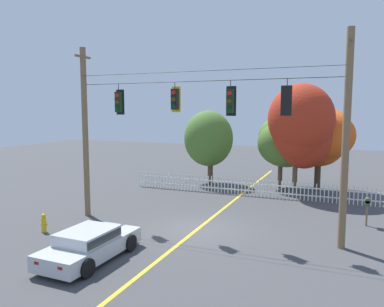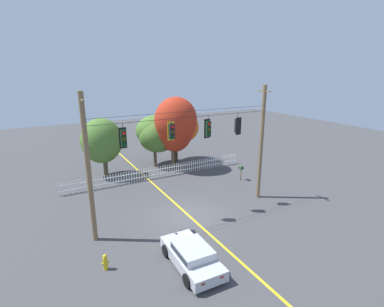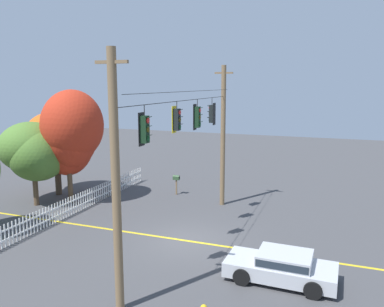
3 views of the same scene
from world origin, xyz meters
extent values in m
plane|color=#424244|center=(0.00, 0.00, 0.00)|extent=(80.00, 80.00, 0.00)
cube|color=gold|center=(0.00, 0.00, 0.00)|extent=(0.16, 36.00, 0.01)
cylinder|color=brown|center=(-6.06, 0.00, 4.21)|extent=(0.28, 0.28, 8.42)
cylinder|color=brown|center=(6.06, 0.00, 4.21)|extent=(0.28, 0.28, 8.42)
cube|color=brown|center=(-6.06, 0.00, 7.97)|extent=(0.10, 1.10, 0.10)
cube|color=brown|center=(6.06, 0.00, 7.97)|extent=(0.10, 1.10, 0.10)
cylinder|color=black|center=(0.00, 0.00, 6.62)|extent=(11.92, 0.02, 0.02)
cylinder|color=black|center=(0.00, -0.25, 7.02)|extent=(11.92, 0.02, 0.02)
cylinder|color=black|center=(-4.04, 0.00, 6.43)|extent=(0.03, 0.03, 0.38)
cube|color=black|center=(-4.04, 0.13, 5.75)|extent=(0.43, 0.02, 1.19)
cube|color=black|center=(-4.04, 0.00, 5.75)|extent=(0.30, 0.24, 0.96)
cylinder|color=red|center=(-4.04, -0.14, 6.08)|extent=(0.20, 0.03, 0.20)
cube|color=black|center=(-4.04, -0.18, 6.19)|extent=(0.22, 0.12, 0.06)
cylinder|color=#463B09|center=(-4.04, -0.14, 5.75)|extent=(0.20, 0.03, 0.20)
cube|color=black|center=(-4.04, -0.18, 5.87)|extent=(0.22, 0.12, 0.06)
cylinder|color=#073513|center=(-4.04, -0.14, 5.43)|extent=(0.20, 0.03, 0.20)
cube|color=black|center=(-4.04, -0.18, 5.55)|extent=(0.22, 0.12, 0.06)
cylinder|color=black|center=(-1.09, 0.00, 6.46)|extent=(0.03, 0.03, 0.31)
cube|color=yellow|center=(-1.09, 0.13, 5.85)|extent=(0.43, 0.02, 1.14)
cube|color=black|center=(-1.09, 0.00, 5.85)|extent=(0.30, 0.24, 0.92)
cylinder|color=red|center=(-1.09, -0.14, 6.16)|extent=(0.20, 0.03, 0.20)
cube|color=black|center=(-1.09, -0.18, 6.27)|extent=(0.22, 0.12, 0.06)
cylinder|color=#463B09|center=(-1.09, -0.14, 5.85)|extent=(0.20, 0.03, 0.20)
cube|color=black|center=(-1.09, -0.18, 5.97)|extent=(0.22, 0.12, 0.06)
cylinder|color=#073513|center=(-1.09, -0.14, 5.55)|extent=(0.20, 0.03, 0.20)
cube|color=black|center=(-1.09, -0.18, 5.66)|extent=(0.22, 0.12, 0.06)
cylinder|color=black|center=(1.48, 0.00, 6.44)|extent=(0.03, 0.03, 0.36)
cube|color=black|center=(1.48, 0.13, 5.76)|extent=(0.43, 0.02, 1.25)
cube|color=black|center=(1.48, 0.00, 5.76)|extent=(0.30, 0.24, 1.01)
cylinder|color=red|center=(1.48, -0.14, 6.09)|extent=(0.20, 0.03, 0.20)
cube|color=black|center=(1.48, -0.18, 6.21)|extent=(0.22, 0.12, 0.06)
cylinder|color=#463B09|center=(1.48, -0.14, 5.76)|extent=(0.20, 0.03, 0.20)
cube|color=black|center=(1.48, -0.18, 5.87)|extent=(0.22, 0.12, 0.06)
cylinder|color=#073513|center=(1.48, -0.14, 5.42)|extent=(0.20, 0.03, 0.20)
cube|color=black|center=(1.48, -0.18, 5.53)|extent=(0.22, 0.12, 0.06)
cylinder|color=black|center=(3.81, 0.00, 6.42)|extent=(0.03, 0.03, 0.39)
cube|color=black|center=(3.81, -0.13, 5.75)|extent=(0.43, 0.02, 1.18)
cube|color=black|center=(3.81, 0.00, 5.75)|extent=(0.30, 0.24, 0.95)
cylinder|color=red|center=(3.81, 0.14, 6.06)|extent=(0.20, 0.03, 0.20)
cube|color=black|center=(3.81, 0.18, 6.18)|extent=(0.22, 0.12, 0.06)
cylinder|color=#463B09|center=(3.81, 0.14, 5.75)|extent=(0.20, 0.03, 0.20)
cube|color=black|center=(3.81, 0.18, 5.86)|extent=(0.22, 0.12, 0.06)
cylinder|color=#073513|center=(3.81, 0.14, 5.43)|extent=(0.20, 0.03, 0.20)
cube|color=black|center=(3.81, 0.18, 5.54)|extent=(0.22, 0.12, 0.06)
cube|color=white|center=(-7.37, 7.48, 0.54)|extent=(0.06, 0.04, 1.07)
cube|color=white|center=(-7.15, 7.48, 0.54)|extent=(0.06, 0.04, 1.07)
cube|color=white|center=(-6.92, 7.48, 0.54)|extent=(0.06, 0.04, 1.07)
cube|color=white|center=(-6.70, 7.48, 0.54)|extent=(0.06, 0.04, 1.07)
cube|color=white|center=(-6.47, 7.48, 0.54)|extent=(0.06, 0.04, 1.07)
cube|color=white|center=(-6.24, 7.48, 0.54)|extent=(0.06, 0.04, 1.07)
cube|color=white|center=(-6.02, 7.48, 0.54)|extent=(0.06, 0.04, 1.07)
cube|color=white|center=(-5.79, 7.48, 0.54)|extent=(0.06, 0.04, 1.07)
cube|color=white|center=(-5.57, 7.48, 0.54)|extent=(0.06, 0.04, 1.07)
cube|color=white|center=(-5.34, 7.48, 0.54)|extent=(0.06, 0.04, 1.07)
cube|color=white|center=(-5.12, 7.48, 0.54)|extent=(0.06, 0.04, 1.07)
cube|color=white|center=(-4.89, 7.48, 0.54)|extent=(0.06, 0.04, 1.07)
cube|color=white|center=(-4.67, 7.48, 0.54)|extent=(0.06, 0.04, 1.07)
cube|color=white|center=(-4.44, 7.48, 0.54)|extent=(0.06, 0.04, 1.07)
cube|color=white|center=(-4.22, 7.48, 0.54)|extent=(0.06, 0.04, 1.07)
cube|color=white|center=(-3.99, 7.48, 0.54)|extent=(0.06, 0.04, 1.07)
cube|color=white|center=(-3.77, 7.48, 0.54)|extent=(0.06, 0.04, 1.07)
cube|color=white|center=(-3.54, 7.48, 0.54)|extent=(0.06, 0.04, 1.07)
cube|color=white|center=(-3.31, 7.48, 0.54)|extent=(0.06, 0.04, 1.07)
cube|color=white|center=(-3.09, 7.48, 0.54)|extent=(0.06, 0.04, 1.07)
cube|color=white|center=(-2.86, 7.48, 0.54)|extent=(0.06, 0.04, 1.07)
cube|color=white|center=(-2.64, 7.48, 0.54)|extent=(0.06, 0.04, 1.07)
cube|color=white|center=(-2.41, 7.48, 0.54)|extent=(0.06, 0.04, 1.07)
cube|color=white|center=(-2.19, 7.48, 0.54)|extent=(0.06, 0.04, 1.07)
cube|color=white|center=(-1.96, 7.48, 0.54)|extent=(0.06, 0.04, 1.07)
cube|color=white|center=(-1.74, 7.48, 0.54)|extent=(0.06, 0.04, 1.07)
cube|color=white|center=(-1.51, 7.48, 0.54)|extent=(0.06, 0.04, 1.07)
cube|color=white|center=(-1.29, 7.48, 0.54)|extent=(0.06, 0.04, 1.07)
cube|color=white|center=(-1.06, 7.48, 0.54)|extent=(0.06, 0.04, 1.07)
cube|color=white|center=(-0.84, 7.48, 0.54)|extent=(0.06, 0.04, 1.07)
cube|color=white|center=(-0.61, 7.48, 0.54)|extent=(0.06, 0.04, 1.07)
cube|color=white|center=(-0.39, 7.48, 0.54)|extent=(0.06, 0.04, 1.07)
cube|color=white|center=(-0.16, 7.48, 0.54)|extent=(0.06, 0.04, 1.07)
cube|color=white|center=(0.07, 7.48, 0.54)|extent=(0.06, 0.04, 1.07)
cube|color=white|center=(0.29, 7.48, 0.54)|extent=(0.06, 0.04, 1.07)
cube|color=white|center=(0.52, 7.48, 0.54)|extent=(0.06, 0.04, 1.07)
cube|color=white|center=(0.74, 7.48, 0.54)|extent=(0.06, 0.04, 1.07)
cube|color=white|center=(0.97, 7.48, 0.54)|extent=(0.06, 0.04, 1.07)
cube|color=white|center=(1.19, 7.48, 0.54)|extent=(0.06, 0.04, 1.07)
cube|color=white|center=(1.42, 7.48, 0.54)|extent=(0.06, 0.04, 1.07)
cube|color=white|center=(1.64, 7.48, 0.54)|extent=(0.06, 0.04, 1.07)
cube|color=white|center=(1.87, 7.48, 0.54)|extent=(0.06, 0.04, 1.07)
cube|color=white|center=(2.09, 7.48, 0.54)|extent=(0.06, 0.04, 1.07)
cube|color=white|center=(2.32, 7.48, 0.54)|extent=(0.06, 0.04, 1.07)
cube|color=white|center=(2.54, 7.48, 0.54)|extent=(0.06, 0.04, 1.07)
cube|color=white|center=(2.77, 7.48, 0.54)|extent=(0.06, 0.04, 1.07)
cube|color=white|center=(3.00, 7.48, 0.54)|extent=(0.06, 0.04, 1.07)
cube|color=white|center=(3.22, 7.48, 0.54)|extent=(0.06, 0.04, 1.07)
cube|color=white|center=(3.45, 7.48, 0.54)|extent=(0.06, 0.04, 1.07)
cube|color=white|center=(3.67, 7.48, 0.54)|extent=(0.06, 0.04, 1.07)
cube|color=white|center=(3.90, 7.48, 0.54)|extent=(0.06, 0.04, 1.07)
cube|color=white|center=(4.12, 7.48, 0.54)|extent=(0.06, 0.04, 1.07)
cube|color=white|center=(4.35, 7.48, 0.54)|extent=(0.06, 0.04, 1.07)
cube|color=white|center=(4.57, 7.48, 0.54)|extent=(0.06, 0.04, 1.07)
cube|color=white|center=(4.80, 7.48, 0.54)|extent=(0.06, 0.04, 1.07)
cube|color=white|center=(5.02, 7.48, 0.54)|extent=(0.06, 0.04, 1.07)
cube|color=white|center=(5.25, 7.48, 0.54)|extent=(0.06, 0.04, 1.07)
cube|color=white|center=(5.47, 7.48, 0.54)|extent=(0.06, 0.04, 1.07)
cube|color=white|center=(5.70, 7.48, 0.54)|extent=(0.06, 0.04, 1.07)
cube|color=white|center=(5.93, 7.48, 0.54)|extent=(0.06, 0.04, 1.07)
cube|color=white|center=(6.15, 7.48, 0.54)|extent=(0.06, 0.04, 1.07)
cube|color=white|center=(6.38, 7.48, 0.54)|extent=(0.06, 0.04, 1.07)
cube|color=white|center=(6.60, 7.48, 0.54)|extent=(0.06, 0.04, 1.07)
cube|color=white|center=(6.83, 7.48, 0.54)|extent=(0.06, 0.04, 1.07)
cube|color=white|center=(7.05, 7.48, 0.54)|extent=(0.06, 0.04, 1.07)
cube|color=white|center=(7.28, 7.48, 0.54)|extent=(0.06, 0.04, 1.07)
cube|color=white|center=(7.50, 7.48, 0.54)|extent=(0.06, 0.04, 1.07)
cube|color=white|center=(7.73, 7.48, 0.54)|extent=(0.06, 0.04, 1.07)
cube|color=white|center=(7.95, 7.48, 0.54)|extent=(0.06, 0.04, 1.07)
cube|color=white|center=(8.18, 7.48, 0.54)|extent=(0.06, 0.04, 1.07)
cube|color=white|center=(8.40, 7.48, 0.54)|extent=(0.06, 0.04, 1.07)
cube|color=white|center=(8.63, 7.48, 0.54)|extent=(0.06, 0.04, 1.07)
cube|color=white|center=(8.86, 7.48, 0.54)|extent=(0.06, 0.04, 1.07)
cube|color=white|center=(9.08, 7.48, 0.54)|extent=(0.06, 0.04, 1.07)
cube|color=white|center=(9.31, 7.48, 0.54)|extent=(0.06, 0.04, 1.07)
cube|color=white|center=(9.53, 7.48, 0.54)|extent=(0.06, 0.04, 1.07)
cube|color=white|center=(1.08, 7.51, 0.32)|extent=(16.90, 0.03, 0.08)
cube|color=white|center=(1.08, 7.51, 0.77)|extent=(16.90, 0.03, 0.08)
cylinder|color=brown|center=(-3.05, 10.28, 1.07)|extent=(0.38, 0.38, 2.13)
ellipsoid|color=#4C752D|center=(-3.20, 10.25, 3.33)|extent=(3.59, 3.20, 4.04)
ellipsoid|color=#4C752D|center=(-3.39, 10.42, 3.39)|extent=(3.27, 2.94, 2.87)
cylinder|color=brown|center=(1.94, 10.64, 1.13)|extent=(0.31, 0.31, 2.25)
ellipsoid|color=#4C752D|center=(2.27, 10.52, 3.14)|extent=(3.80, 3.32, 3.26)
ellipsoid|color=#4C752D|center=(2.30, 11.12, 3.56)|extent=(4.02, 3.61, 3.06)
cylinder|color=brown|center=(3.13, 9.00, 1.29)|extent=(0.31, 0.31, 2.58)
ellipsoid|color=#B22D19|center=(3.58, 9.37, 3.82)|extent=(3.56, 3.07, 4.33)
ellipsoid|color=#B22D19|center=(3.33, 8.86, 4.27)|extent=(3.48, 2.98, 4.21)
ellipsoid|color=#B22D19|center=(3.41, 8.79, 4.84)|extent=(4.07, 3.60, 4.37)
cylinder|color=#473828|center=(4.37, 10.94, 1.19)|extent=(0.41, 0.41, 2.38)
ellipsoid|color=#DB5619|center=(4.34, 10.94, 3.20)|extent=(3.43, 3.11, 3.16)
ellipsoid|color=#DB5619|center=(4.73, 10.48, 3.74)|extent=(3.85, 3.13, 3.25)
ellipsoid|color=#DB5619|center=(4.63, 11.33, 4.09)|extent=(3.61, 3.51, 2.86)
cube|color=#B7BABF|center=(-2.30, -4.68, 0.45)|extent=(1.85, 4.12, 0.55)
cube|color=#B7BABF|center=(-2.31, -4.83, 0.94)|extent=(1.59, 2.00, 0.42)
cube|color=#232D38|center=(-2.31, -4.83, 0.94)|extent=(1.62, 1.92, 0.27)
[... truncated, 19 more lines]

